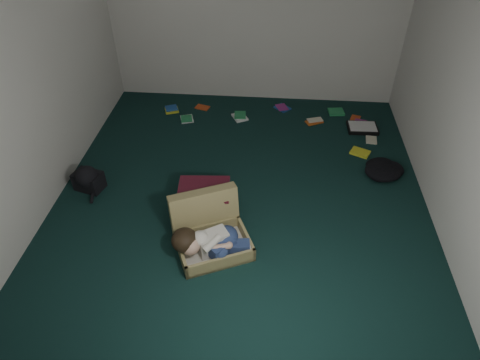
# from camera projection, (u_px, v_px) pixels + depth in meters

# --- Properties ---
(floor) EXTENTS (4.50, 4.50, 0.00)m
(floor) POSITION_uv_depth(u_px,v_px,m) (241.00, 196.00, 4.71)
(floor) COLOR black
(floor) RESTS_ON ground
(wall_back) EXTENTS (4.50, 0.00, 4.50)m
(wall_back) POSITION_uv_depth(u_px,v_px,m) (256.00, 8.00, 5.61)
(wall_back) COLOR silver
(wall_back) RESTS_ON ground
(wall_front) EXTENTS (4.50, 0.00, 4.50)m
(wall_front) POSITION_uv_depth(u_px,v_px,m) (204.00, 299.00, 2.15)
(wall_front) COLOR silver
(wall_front) RESTS_ON ground
(wall_left) EXTENTS (0.00, 4.50, 4.50)m
(wall_left) POSITION_uv_depth(u_px,v_px,m) (29.00, 80.00, 4.01)
(wall_left) COLOR silver
(wall_left) RESTS_ON ground
(wall_right) EXTENTS (0.00, 4.50, 4.50)m
(wall_right) POSITION_uv_depth(u_px,v_px,m) (468.00, 98.00, 3.75)
(wall_right) COLOR silver
(wall_right) RESTS_ON ground
(suitcase) EXTENTS (0.87, 0.86, 0.49)m
(suitcase) POSITION_uv_depth(u_px,v_px,m) (210.00, 231.00, 4.09)
(suitcase) COLOR #968953
(suitcase) RESTS_ON floor
(person) EXTENTS (0.74, 0.40, 0.30)m
(person) POSITION_uv_depth(u_px,v_px,m) (210.00, 242.00, 3.93)
(person) COLOR silver
(person) RESTS_ON suitcase
(maroon_bin) EXTENTS (0.54, 0.44, 0.35)m
(maroon_bin) POSITION_uv_depth(u_px,v_px,m) (205.00, 201.00, 4.38)
(maroon_bin) COLOR #490E1C
(maroon_bin) RESTS_ON floor
(backpack) EXTENTS (0.45, 0.39, 0.23)m
(backpack) POSITION_uv_depth(u_px,v_px,m) (89.00, 180.00, 4.74)
(backpack) COLOR black
(backpack) RESTS_ON floor
(clothing_pile) EXTENTS (0.53, 0.47, 0.14)m
(clothing_pile) POSITION_uv_depth(u_px,v_px,m) (391.00, 171.00, 4.93)
(clothing_pile) COLOR black
(clothing_pile) RESTS_ON floor
(paper_tray) EXTENTS (0.40, 0.31, 0.05)m
(paper_tray) POSITION_uv_depth(u_px,v_px,m) (362.00, 128.00, 5.73)
(paper_tray) COLOR black
(paper_tray) RESTS_ON floor
(book_scatter) EXTENTS (2.92, 1.25, 0.02)m
(book_scatter) POSITION_uv_depth(u_px,v_px,m) (287.00, 120.00, 5.90)
(book_scatter) COLOR yellow
(book_scatter) RESTS_ON floor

